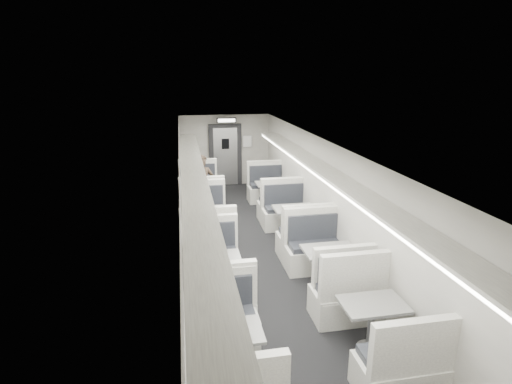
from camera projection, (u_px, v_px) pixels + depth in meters
name	position (u px, v px, depth m)	size (l,w,h in m)	color
room	(259.00, 206.00, 7.89)	(3.24, 12.24, 2.64)	black
booth_left_a	(200.00, 196.00, 11.22)	(1.15, 2.32, 1.24)	white
booth_left_b	(206.00, 226.00, 9.03)	(1.12, 2.27, 1.22)	white
booth_left_c	(215.00, 277.00, 6.81)	(1.06, 2.16, 1.15)	white
booth_left_d	(229.00, 355.00, 4.97)	(1.01, 2.05, 1.09)	white
booth_right_a	(273.00, 196.00, 11.24)	(1.11, 2.25, 1.20)	white
booth_right_b	(294.00, 224.00, 9.17)	(1.12, 2.28, 1.22)	white
booth_right_c	(329.00, 270.00, 7.04)	(1.12, 2.28, 1.22)	white
booth_right_d	(371.00, 326.00, 5.51)	(1.05, 2.14, 1.14)	white
passenger	(203.00, 187.00, 10.41)	(0.63, 0.41, 1.73)	black
window_a	(181.00, 165.00, 10.79)	(0.02, 1.18, 0.84)	black
window_b	(182.00, 187.00, 8.72)	(0.02, 1.18, 0.84)	black
window_c	(183.00, 222.00, 6.65)	(0.02, 1.18, 0.84)	black
window_d	(185.00, 290.00, 4.58)	(0.02, 1.18, 0.84)	black
luggage_rack_left	(195.00, 178.00, 7.19)	(0.46, 10.40, 0.09)	white
luggage_rack_right	(326.00, 172.00, 7.63)	(0.46, 10.40, 0.09)	white
vestibule_door	(225.00, 156.00, 13.52)	(1.10, 0.13, 2.10)	black
exit_sign	(226.00, 120.00, 12.71)	(0.62, 0.12, 0.16)	black
wall_notice	(247.00, 141.00, 13.51)	(0.32, 0.02, 0.40)	white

